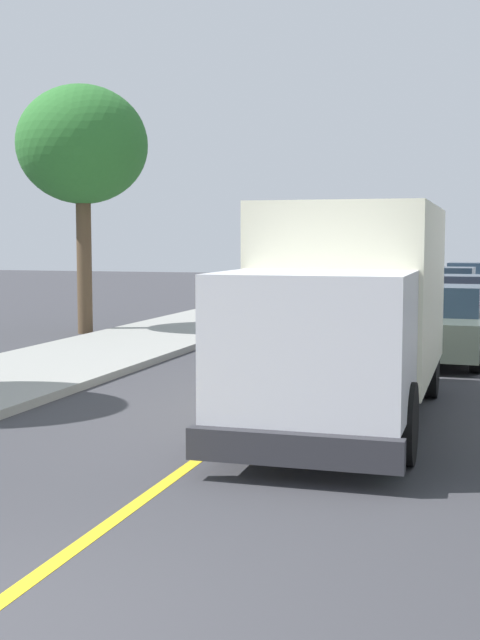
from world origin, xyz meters
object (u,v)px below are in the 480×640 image
Objects in this scene: parked_car_near at (443,326)px; street_tree_down_block at (82,146)px; parked_car_mid at (460,306)px; parked_car_far at (450,292)px; parked_car_furthest at (467,283)px; box_truck at (350,301)px.

street_tree_down_block is (-10.16, 2.79, 4.49)m from parked_car_near.
street_tree_down_block reaches higher than parked_car_near.
parked_car_near and parked_car_mid have the same top height.
parked_car_far is at bearing 95.60° from parked_car_mid.
parked_car_mid is 13.45m from parked_car_furthest.
box_truck reaches higher than parked_car_mid.
parked_car_far is (0.38, 19.02, -0.97)m from box_truck.
parked_car_mid is at bearing 85.03° from box_truck.
parked_car_near is 1.00× the size of parked_car_mid.
parked_car_far is 1.00× the size of parked_car_furthest.
box_truck is at bearing -45.01° from street_tree_down_block.
box_truck reaches higher than parked_car_far.
parked_car_mid is 6.93m from parked_car_far.
box_truck is at bearing -98.45° from parked_car_near.
street_tree_down_block reaches higher than parked_car_furthest.
parked_car_near is 1.00× the size of parked_car_furthest.
box_truck is 12.21m from parked_car_mid.
parked_car_near is 0.64× the size of street_tree_down_block.
box_truck is 1.63× the size of parked_car_mid.
box_truck is 19.05m from parked_car_far.
parked_car_far and parked_car_furthest have the same top height.
street_tree_down_block is at bearing 134.99° from box_truck.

